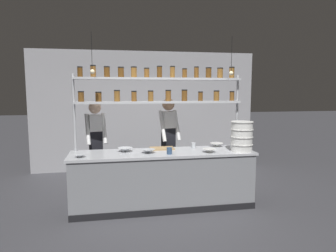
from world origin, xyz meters
name	(u,v)px	position (x,y,z in m)	size (l,w,h in m)	color
ground_plane	(163,206)	(0.00, 0.00, 0.00)	(40.00, 40.00, 0.00)	#3D3D42
back_wall	(146,111)	(0.00, 2.51, 1.42)	(5.38, 0.12, 2.84)	#939399
prep_counter	(163,179)	(0.00, 0.00, 0.46)	(2.98, 0.76, 0.92)	gray
spice_shelf_unit	(159,92)	(0.00, 0.33, 1.89)	(2.86, 0.28, 2.32)	#ADAFB5
chef_left	(96,142)	(-1.10, 0.74, 1.00)	(0.41, 0.33, 1.72)	black
chef_center	(168,138)	(0.22, 0.67, 1.03)	(0.41, 0.34, 1.77)	black
container_stack	(242,136)	(1.28, -0.19, 1.17)	(0.36, 0.36, 0.49)	white
cutting_board	(162,148)	(0.02, 0.23, 0.93)	(0.40, 0.26, 0.02)	#A88456
prep_bowl_near_left	(209,151)	(0.73, -0.19, 0.95)	(0.22, 0.22, 0.06)	silver
prep_bowl_center_front	(125,150)	(-0.60, 0.12, 0.95)	(0.24, 0.24, 0.07)	silver
prep_bowl_center_back	(217,145)	(1.01, 0.28, 0.95)	(0.23, 0.23, 0.06)	silver
prep_bowl_near_right	(148,151)	(-0.24, -0.06, 0.95)	(0.22, 0.22, 0.06)	#B2B7BC
prep_bowl_far_left	(80,156)	(-1.28, -0.18, 0.94)	(0.16, 0.16, 0.04)	#B2B7BC
serving_cup_front	(169,151)	(0.07, -0.20, 0.97)	(0.08, 0.08, 0.10)	#334C70
serving_cup_by_board	(194,145)	(0.57, 0.21, 0.97)	(0.08, 0.08, 0.09)	#B2B7BC
pendant_light_row	(165,71)	(0.03, 0.00, 2.22)	(2.29, 0.07, 0.63)	black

